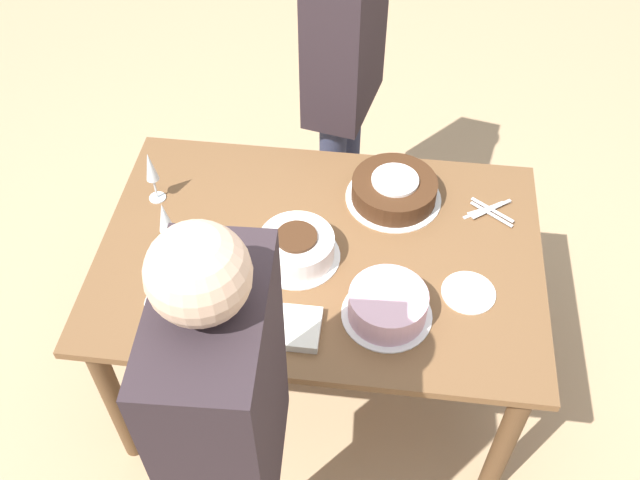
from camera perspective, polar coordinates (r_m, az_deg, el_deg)
The scene contains 13 objects.
ground_plane at distance 2.98m, azimuth -0.00°, elevation -10.42°, with size 12.00×12.00×0.00m, color tan.
dining_table at distance 2.45m, azimuth -0.00°, elevation -2.48°, with size 1.47×0.99×0.76m.
cake_center_white at distance 2.31m, azimuth -1.86°, elevation -0.59°, with size 0.28×0.28×0.10m.
cake_front_chocolate at distance 2.51m, azimuth 5.95°, elevation 4.03°, with size 0.34×0.34×0.10m.
cake_back_decorated at distance 2.17m, azimuth 5.44°, elevation -5.23°, with size 0.28×0.28×0.10m.
wine_glass_near at distance 2.50m, azimuth -13.38°, elevation 5.53°, with size 0.06×0.06×0.21m.
wine_glass_far at distance 2.33m, azimuth -12.30°, elevation 1.60°, with size 0.07×0.07×0.20m.
dessert_plate_left at distance 2.29m, azimuth 11.79°, elevation -4.14°, with size 0.17×0.17×0.01m.
dessert_plate_right at distance 2.27m, azimuth -11.57°, elevation -4.94°, with size 0.19×0.19×0.01m.
fork_pile at distance 2.54m, azimuth 13.42°, elevation 2.34°, with size 0.17×0.13×0.01m.
napkin_stack at distance 2.16m, azimuth -2.59°, elevation -6.97°, with size 0.20×0.15×0.03m.
person_cutting at distance 2.81m, azimuth 1.85°, elevation 13.85°, with size 0.30×0.44×1.59m.
person_watching at distance 1.72m, azimuth -7.20°, elevation -14.87°, with size 0.24×0.41×1.70m.
Camera 1 is at (-0.18, 1.53, 2.55)m, focal length 40.00 mm.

